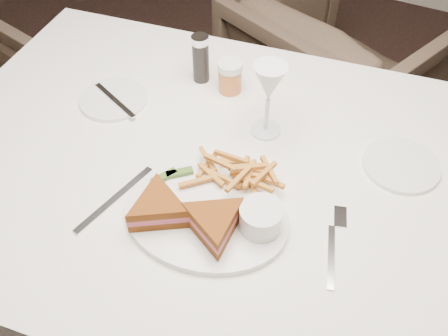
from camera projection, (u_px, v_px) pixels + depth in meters
table at (233, 264)px, 1.32m from camera, size 1.47×1.08×0.75m
chair_far at (344, 66)px, 1.93m from camera, size 0.91×0.88×0.73m
table_setting at (223, 170)px, 0.99m from camera, size 0.82×0.55×0.18m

